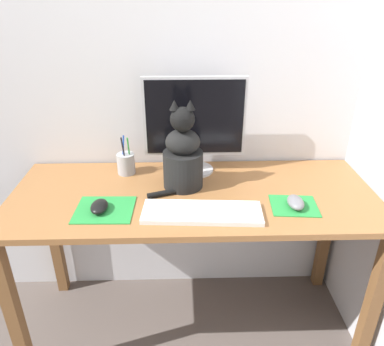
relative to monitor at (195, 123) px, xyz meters
name	(u,v)px	position (x,y,z in m)	size (l,w,h in m)	color
ground_plane	(193,322)	(-0.01, -0.21, -0.98)	(12.00, 12.00, 0.00)	#564C47
wall_back	(191,53)	(-0.01, 0.13, 0.27)	(7.00, 0.04, 2.50)	silver
desk	(193,214)	(-0.01, -0.21, -0.33)	(1.50, 0.60, 0.75)	brown
monitor	(195,123)	(0.00, 0.00, 0.00)	(0.44, 0.17, 0.43)	#B2B2B7
keyboard	(202,212)	(0.01, -0.37, -0.22)	(0.45, 0.18, 0.02)	silver
mousepad_left	(105,210)	(-0.35, -0.33, -0.23)	(0.22, 0.20, 0.00)	#238438
mousepad_right	(294,206)	(0.37, -0.32, -0.23)	(0.19, 0.17, 0.00)	#238438
computer_mouse_left	(99,206)	(-0.37, -0.33, -0.21)	(0.06, 0.10, 0.03)	black
computer_mouse_right	(296,202)	(0.37, -0.33, -0.21)	(0.06, 0.10, 0.04)	slate
cat	(183,156)	(-0.05, -0.15, -0.09)	(0.23, 0.20, 0.38)	black
pen_cup	(126,163)	(-0.31, -0.01, -0.18)	(0.08, 0.08, 0.18)	#99999E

